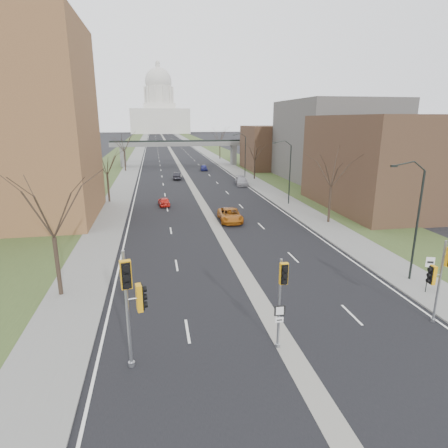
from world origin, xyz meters
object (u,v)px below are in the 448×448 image
object	(u,v)px
signal_pole_left	(132,294)
signal_pole_median	(282,289)
car_left_far	(178,176)
car_right_far	(204,168)
speed_limit_sign	(429,268)
signal_pole_right	(440,271)
car_right_mid	(242,181)
car_right_near	(230,215)
car_left_near	(164,201)

from	to	relation	value
signal_pole_left	signal_pole_median	bearing A→B (deg)	-9.78
signal_pole_left	car_left_far	size ratio (longest dim) A/B	1.40
car_left_far	car_right_far	distance (m)	14.13
speed_limit_sign	signal_pole_left	bearing A→B (deg)	-145.55
signal_pole_right	car_right_mid	distance (m)	48.53
signal_pole_right	signal_pole_left	bearing A→B (deg)	-172.16
car_right_near	car_right_mid	size ratio (longest dim) A/B	1.06
car_right_mid	car_left_near	bearing A→B (deg)	-128.32
car_right_mid	signal_pole_median	bearing A→B (deg)	-94.45
car_left_far	car_right_far	size ratio (longest dim) A/B	1.09
signal_pole_left	speed_limit_sign	world-z (taller)	signal_pole_left
speed_limit_sign	car_left_near	xyz separation A→B (m)	(-16.74, 30.54, -1.26)
signal_pole_median	car_left_near	bearing A→B (deg)	100.02
car_left_near	car_right_mid	xyz separation A→B (m)	(14.28, 14.43, 0.13)
signal_pole_right	car_right_mid	world-z (taller)	signal_pole_right
signal_pole_median	car_right_far	xyz separation A→B (m)	(5.39, 70.73, -2.77)
signal_pole_right	car_left_near	size ratio (longest dim) A/B	1.40
signal_pole_median	car_left_near	distance (m)	35.38
signal_pole_median	car_right_mid	world-z (taller)	signal_pole_median
signal_pole_right	car_left_far	bearing A→B (deg)	105.32
speed_limit_sign	car_right_far	xyz separation A→B (m)	(-6.51, 66.34, -1.21)
speed_limit_sign	car_left_near	bearing A→B (deg)	139.86
car_left_near	car_left_far	world-z (taller)	car_left_far
car_left_near	signal_pole_left	bearing A→B (deg)	81.99
speed_limit_sign	car_right_far	world-z (taller)	speed_limit_sign
signal_pole_median	signal_pole_right	world-z (taller)	signal_pole_right
signal_pole_left	signal_pole_median	distance (m)	7.18
signal_pole_left	car_left_near	xyz separation A→B (m)	(2.33, 35.05, -3.26)
signal_pole_median	speed_limit_sign	xyz separation A→B (m)	(11.90, 4.39, -1.56)
car_left_near	speed_limit_sign	bearing A→B (deg)	114.51
car_right_near	speed_limit_sign	bearing A→B (deg)	-63.75
speed_limit_sign	car_left_near	world-z (taller)	speed_limit_sign
car_left_far	signal_pole_right	bearing A→B (deg)	108.39
car_right_near	car_left_near	bearing A→B (deg)	129.39
car_right_mid	signal_pole_right	bearing A→B (deg)	-83.39
car_left_near	car_right_mid	world-z (taller)	car_right_mid
signal_pole_left	car_right_near	bearing A→B (deg)	58.46
car_left_near	signal_pole_median	bearing A→B (deg)	93.67
signal_pole_left	car_right_far	world-z (taller)	signal_pole_left
signal_pole_median	car_left_near	xyz separation A→B (m)	(-4.83, 34.94, -2.82)
signal_pole_left	signal_pole_median	size ratio (longest dim) A/B	1.20
speed_limit_sign	car_left_far	size ratio (longest dim) A/B	0.60
car_left_near	car_right_near	xyz separation A→B (m)	(7.34, -9.62, 0.14)
signal_pole_left	car_left_far	world-z (taller)	signal_pole_left
car_right_near	car_right_mid	xyz separation A→B (m)	(6.94, 24.05, -0.01)
signal_pole_left	car_left_far	distance (m)	58.87
signal_pole_left	car_left_near	size ratio (longest dim) A/B	1.66
car_left_far	car_right_near	bearing A→B (deg)	104.32
signal_pole_left	car_left_far	xyz separation A→B (m)	(5.67, 58.51, -3.17)
car_right_mid	signal_pole_left	bearing A→B (deg)	-102.18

